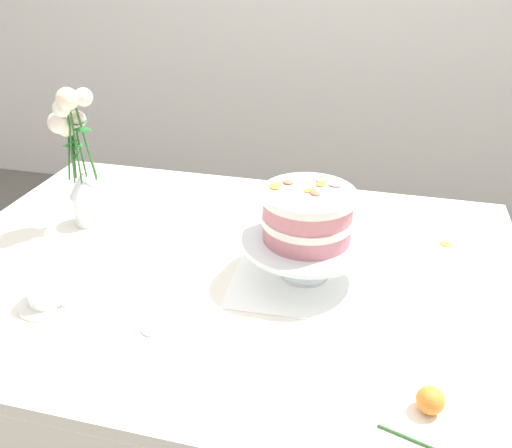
# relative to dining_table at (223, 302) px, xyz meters

# --- Properties ---
(dining_table) EXTENTS (1.40, 1.00, 0.74)m
(dining_table) POSITION_rel_dining_table_xyz_m (0.00, 0.00, 0.00)
(dining_table) COLOR white
(dining_table) RESTS_ON ground
(linen_napkin) EXTENTS (0.33, 0.33, 0.00)m
(linen_napkin) POSITION_rel_dining_table_xyz_m (0.19, 0.03, 0.09)
(linen_napkin) COLOR white
(linen_napkin) RESTS_ON dining_table
(cake_stand) EXTENTS (0.29, 0.29, 0.10)m
(cake_stand) POSITION_rel_dining_table_xyz_m (0.19, 0.03, 0.18)
(cake_stand) COLOR silver
(cake_stand) RESTS_ON linen_napkin
(layer_cake) EXTENTS (0.20, 0.20, 0.12)m
(layer_cake) POSITION_rel_dining_table_xyz_m (0.19, 0.03, 0.25)
(layer_cake) COLOR #CC7A84
(layer_cake) RESTS_ON cake_stand
(flower_vase) EXTENTS (0.12, 0.09, 0.38)m
(flower_vase) POSITION_rel_dining_table_xyz_m (-0.42, 0.14, 0.28)
(flower_vase) COLOR silver
(flower_vase) RESTS_ON dining_table
(teacup) EXTENTS (0.12, 0.12, 0.07)m
(teacup) POSITION_rel_dining_table_xyz_m (-0.32, -0.21, 0.12)
(teacup) COLOR white
(teacup) RESTS_ON dining_table
(fallen_rose) EXTENTS (0.12, 0.11, 0.05)m
(fallen_rose) POSITION_rel_dining_table_xyz_m (0.46, -0.31, 0.12)
(fallen_rose) COLOR #2D6028
(fallen_rose) RESTS_ON dining_table
(loose_petal_0) EXTENTS (0.04, 0.04, 0.00)m
(loose_petal_0) POSITION_rel_dining_table_xyz_m (-0.08, -0.25, 0.09)
(loose_petal_0) COLOR pink
(loose_petal_0) RESTS_ON dining_table
(loose_petal_1) EXTENTS (0.04, 0.04, 0.00)m
(loose_petal_1) POSITION_rel_dining_table_xyz_m (0.52, 0.25, 0.09)
(loose_petal_1) COLOR yellow
(loose_petal_1) RESTS_ON dining_table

